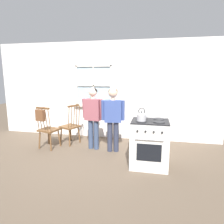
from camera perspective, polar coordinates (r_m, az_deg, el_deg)
The scene contains 10 objects.
ground_plane at distance 4.66m, azimuth -6.53°, elevation -12.05°, with size 16.00×16.00×0.00m, color brown.
wall_back at distance 5.66m, azimuth -2.18°, elevation 6.02°, with size 6.40×0.16×2.70m.
chair_by_window at distance 5.15m, azimuth -17.73°, elevation -4.85°, with size 0.49×0.48×1.05m.
chair_near_wall at distance 5.33m, azimuth -11.80°, elevation -4.06°, with size 0.53×0.54×1.05m.
person_elderly_left at distance 4.78m, azimuth -5.43°, elevation -0.15°, with size 0.54×0.26×1.49m.
person_teen_center at distance 4.59m, azimuth 0.29°, elevation -0.40°, with size 0.55×0.27×1.49m.
stove at distance 4.03m, azimuth 10.66°, elevation -8.64°, with size 0.72×0.68×1.08m.
kettle at distance 3.76m, azimuth 8.44°, elevation -1.23°, with size 0.21×0.17×0.25m.
potted_plant at distance 5.72m, azimuth -6.03°, elevation 2.69°, with size 0.16×0.16×0.29m.
handbag at distance 4.89m, azimuth -19.80°, elevation -0.82°, with size 0.23×0.22×0.31m.
Camera 1 is at (1.39, -4.08, 1.78)m, focal length 32.00 mm.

